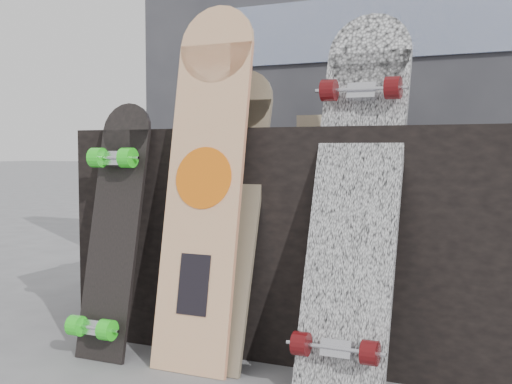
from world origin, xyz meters
The scene contains 10 objects.
ground centered at (0.00, 0.00, 0.00)m, with size 60.00×60.00×0.00m, color slate.
vendor_table centered at (0.00, 0.50, 0.40)m, with size 1.60×0.60×0.80m, color black.
booth centered at (0.00, 1.35, 1.10)m, with size 2.40×0.22×2.20m.
merch_box_purple centered at (-0.33, 0.50, 0.85)m, with size 0.18×0.12×0.10m, color #403165.
merch_box_small centered at (0.25, 0.57, 0.86)m, with size 0.14×0.14×0.12m, color #403165.
merch_box_flat centered at (0.05, 0.65, 0.83)m, with size 0.22×0.10×0.06m, color #D1B78C.
longboard_geisha centered at (-0.20, 0.13, 0.65)m, with size 0.28×0.26×1.22m.
longboard_celtic centered at (-0.14, 0.19, 0.54)m, with size 0.22×0.31×1.01m.
longboard_cascadia centered at (0.31, 0.16, 0.61)m, with size 0.27×0.43×1.17m.
skateboard_dark centered at (-0.54, 0.07, 0.46)m, with size 0.20×0.28×0.90m.
Camera 1 is at (0.85, -1.76, 0.73)m, focal length 45.00 mm.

